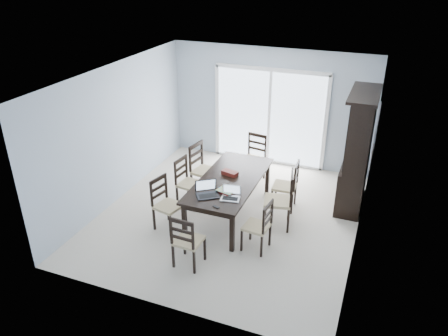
# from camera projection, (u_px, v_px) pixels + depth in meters

# --- Properties ---
(floor) EXTENTS (5.00, 5.00, 0.00)m
(floor) POSITION_uv_depth(u_px,v_px,m) (230.00, 215.00, 8.06)
(floor) COLOR beige
(floor) RESTS_ON ground
(ceiling) EXTENTS (5.00, 5.00, 0.00)m
(ceiling) POSITION_uv_depth(u_px,v_px,m) (230.00, 75.00, 6.91)
(ceiling) COLOR white
(ceiling) RESTS_ON back_wall
(back_wall) EXTENTS (4.50, 0.02, 2.60)m
(back_wall) POSITION_uv_depth(u_px,v_px,m) (270.00, 107.00, 9.57)
(back_wall) COLOR #A0AFBF
(back_wall) RESTS_ON floor
(wall_left) EXTENTS (0.02, 5.00, 2.60)m
(wall_left) POSITION_uv_depth(u_px,v_px,m) (118.00, 133.00, 8.22)
(wall_left) COLOR #A0AFBF
(wall_left) RESTS_ON floor
(wall_right) EXTENTS (0.02, 5.00, 2.60)m
(wall_right) POSITION_uv_depth(u_px,v_px,m) (366.00, 172.00, 6.75)
(wall_right) COLOR #A0AFBF
(wall_right) RESTS_ON floor
(balcony) EXTENTS (4.50, 2.00, 0.10)m
(balcony) POSITION_uv_depth(u_px,v_px,m) (279.00, 147.00, 11.00)
(balcony) COLOR gray
(balcony) RESTS_ON ground
(railing) EXTENTS (4.50, 0.06, 1.10)m
(railing) POSITION_uv_depth(u_px,v_px,m) (290.00, 112.00, 11.57)
(railing) COLOR #99999E
(railing) RESTS_ON balcony
(dining_table) EXTENTS (1.00, 2.20, 0.75)m
(dining_table) POSITION_uv_depth(u_px,v_px,m) (230.00, 183.00, 7.76)
(dining_table) COLOR black
(dining_table) RESTS_ON floor
(china_hutch) EXTENTS (0.50, 1.38, 2.20)m
(china_hutch) POSITION_uv_depth(u_px,v_px,m) (358.00, 152.00, 7.97)
(china_hutch) COLOR black
(china_hutch) RESTS_ON floor
(sliding_door) EXTENTS (2.52, 0.05, 2.18)m
(sliding_door) POSITION_uv_depth(u_px,v_px,m) (269.00, 117.00, 9.65)
(sliding_door) COLOR silver
(sliding_door) RESTS_ON floor
(chair_left_near) EXTENTS (0.50, 0.49, 1.09)m
(chair_left_near) POSITION_uv_depth(u_px,v_px,m) (164.00, 198.00, 7.47)
(chair_left_near) COLOR black
(chair_left_near) RESTS_ON floor
(chair_left_mid) EXTENTS (0.47, 0.46, 1.08)m
(chair_left_mid) POSITION_uv_depth(u_px,v_px,m) (186.00, 177.00, 8.18)
(chair_left_mid) COLOR black
(chair_left_mid) RESTS_ON floor
(chair_left_far) EXTENTS (0.54, 0.52, 1.20)m
(chair_left_far) POSITION_uv_depth(u_px,v_px,m) (201.00, 164.00, 8.56)
(chair_left_far) COLOR black
(chair_left_far) RESTS_ON floor
(chair_right_near) EXTENTS (0.43, 0.42, 1.02)m
(chair_right_near) POSITION_uv_depth(u_px,v_px,m) (262.00, 221.00, 6.88)
(chair_right_near) COLOR black
(chair_right_near) RESTS_ON floor
(chair_right_mid) EXTENTS (0.56, 0.54, 1.21)m
(chair_right_mid) POSITION_uv_depth(u_px,v_px,m) (284.00, 194.00, 7.46)
(chair_right_mid) COLOR black
(chair_right_mid) RESTS_ON floor
(chair_right_far) EXTENTS (0.45, 0.44, 1.10)m
(chair_right_far) POSITION_uv_depth(u_px,v_px,m) (290.00, 181.00, 8.02)
(chair_right_far) COLOR black
(chair_right_far) RESTS_ON floor
(chair_end_near) EXTENTS (0.41, 0.42, 1.05)m
(chair_end_near) POSITION_uv_depth(u_px,v_px,m) (186.00, 237.00, 6.48)
(chair_end_near) COLOR black
(chair_end_near) RESTS_ON floor
(chair_end_far) EXTENTS (0.49, 0.50, 1.14)m
(chair_end_far) POSITION_uv_depth(u_px,v_px,m) (255.00, 152.00, 9.11)
(chair_end_far) COLOR black
(chair_end_far) RESTS_ON floor
(laptop_dark) EXTENTS (0.44, 0.41, 0.25)m
(laptop_dark) POSITION_uv_depth(u_px,v_px,m) (208.00, 193.00, 7.15)
(laptop_dark) COLOR black
(laptop_dark) RESTS_ON dining_table
(laptop_silver) EXTENTS (0.34, 0.26, 0.21)m
(laptop_silver) POSITION_uv_depth(u_px,v_px,m) (230.00, 196.00, 7.07)
(laptop_silver) COLOR #BBBBBD
(laptop_silver) RESTS_ON dining_table
(book_stack) EXTENTS (0.34, 0.29, 0.05)m
(book_stack) POSITION_uv_depth(u_px,v_px,m) (226.00, 191.00, 7.28)
(book_stack) COLOR maroon
(book_stack) RESTS_ON dining_table
(cell_phone) EXTENTS (0.12, 0.09, 0.01)m
(cell_phone) POSITION_uv_depth(u_px,v_px,m) (216.00, 207.00, 6.86)
(cell_phone) COLOR black
(cell_phone) RESTS_ON dining_table
(game_box) EXTENTS (0.32, 0.21, 0.07)m
(game_box) POSITION_uv_depth(u_px,v_px,m) (230.00, 173.00, 7.85)
(game_box) COLOR #4F100F
(game_box) RESTS_ON dining_table
(hot_tub) EXTENTS (2.02, 1.84, 0.97)m
(hot_tub) POSITION_uv_depth(u_px,v_px,m) (246.00, 121.00, 11.13)
(hot_tub) COLOR brown
(hot_tub) RESTS_ON balcony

